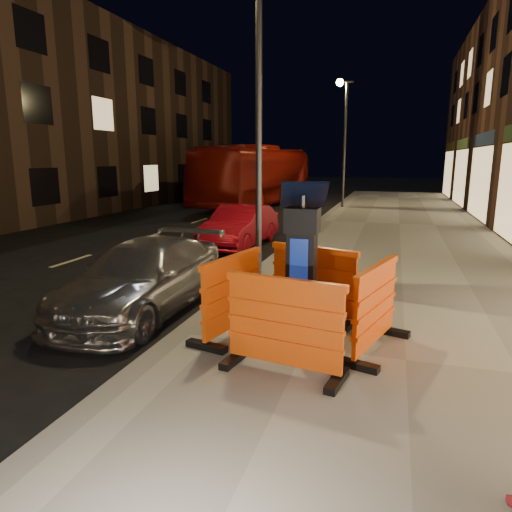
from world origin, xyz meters
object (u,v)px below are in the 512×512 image
(parking_kiosk, at_px, (301,269))
(car_silver, at_px, (146,310))
(barrier_kerbside, at_px, (233,295))
(barrier_bldgside, at_px, (375,308))
(barrier_front, at_px, (284,326))
(bus_doubledecker, at_px, (257,205))
(car_red, at_px, (240,246))
(barrier_back, at_px, (313,283))

(parking_kiosk, xyz_separation_m, car_silver, (-2.86, 0.91, -1.15))
(barrier_kerbside, relative_size, barrier_bldgside, 1.00)
(barrier_front, bearing_deg, barrier_kerbside, 144.68)
(car_silver, bearing_deg, bus_doubledecker, 101.00)
(barrier_kerbside, height_order, bus_doubledecker, bus_doubledecker)
(barrier_bldgside, bearing_deg, car_red, 47.61)
(barrier_back, distance_m, bus_doubledecker, 18.98)
(barrier_bldgside, xyz_separation_m, car_silver, (-3.81, 0.91, -0.71))
(barrier_bldgside, bearing_deg, car_silver, 93.23)
(barrier_back, xyz_separation_m, barrier_bldgside, (0.95, -0.95, 0.00))
(parking_kiosk, xyz_separation_m, barrier_front, (0.00, -0.95, -0.44))
(barrier_kerbside, bearing_deg, bus_doubledecker, 28.29)
(parking_kiosk, bearing_deg, bus_doubledecker, 122.93)
(car_silver, xyz_separation_m, bus_doubledecker, (-3.36, 17.96, 0.00))
(barrier_back, relative_size, car_red, 0.39)
(barrier_kerbside, height_order, barrier_bldgside, same)
(parking_kiosk, distance_m, barrier_front, 1.05)
(barrier_back, xyz_separation_m, barrier_kerbside, (-0.95, -0.95, 0.00))
(barrier_front, relative_size, car_silver, 0.35)
(barrier_kerbside, xyz_separation_m, bus_doubledecker, (-5.27, 18.87, -0.71))
(car_silver, bearing_deg, car_red, 93.54)
(barrier_back, relative_size, barrier_kerbside, 1.00)
(barrier_bldgside, xyz_separation_m, car_red, (-4.14, 6.91, -0.71))
(car_silver, height_order, car_red, car_red)
(barrier_front, distance_m, barrier_kerbside, 1.34)
(barrier_front, distance_m, barrier_bldgside, 1.34)
(barrier_front, xyz_separation_m, barrier_back, (0.00, 1.90, 0.00))
(barrier_kerbside, bearing_deg, barrier_front, -122.32)
(bus_doubledecker, bearing_deg, barrier_kerbside, -69.68)
(barrier_front, bearing_deg, bus_doubledecker, 117.11)
(barrier_back, distance_m, car_silver, 2.95)
(barrier_back, distance_m, barrier_kerbside, 1.34)
(bus_doubledecker, bearing_deg, barrier_back, -66.14)
(barrier_kerbside, xyz_separation_m, barrier_bldgside, (1.90, 0.00, 0.00))
(barrier_kerbside, bearing_deg, parking_kiosk, -77.32)
(parking_kiosk, relative_size, barrier_back, 1.40)
(car_red, xyz_separation_m, bus_doubledecker, (-3.03, 11.96, 0.00))
(barrier_back, distance_m, car_red, 6.80)
(parking_kiosk, relative_size, barrier_bldgside, 1.40)
(barrier_kerbside, xyz_separation_m, car_red, (-2.24, 6.91, -0.71))
(barrier_bldgside, bearing_deg, barrier_back, 61.68)
(barrier_front, distance_m, car_silver, 3.49)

